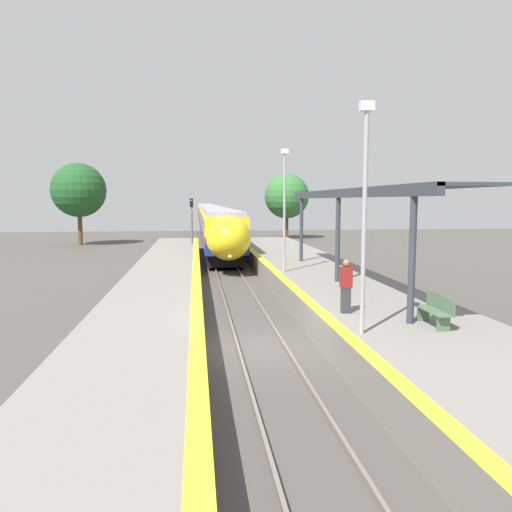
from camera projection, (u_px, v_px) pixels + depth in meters
The scene contains 14 objects.
ground_plane at pixel (261, 348), 15.40m from camera, with size 120.00×120.00×0.00m, color #4C4742.
rail_left at pixel (237, 346), 15.31m from camera, with size 0.08×90.00×0.15m, color slate.
rail_right at pixel (284, 345), 15.48m from camera, with size 0.08×90.00×0.15m, color slate.
train at pixel (209, 217), 71.84m from camera, with size 2.83×88.22×3.79m.
platform_right at pixel (393, 327), 15.85m from camera, with size 5.01×64.00×1.04m.
platform_left at pixel (144, 335), 14.93m from camera, with size 3.54×64.00×1.04m.
platform_bench at pixel (436, 309), 13.90m from camera, with size 0.44×1.58×0.89m.
person_waiting at pixel (346, 285), 15.45m from camera, with size 0.36×0.22×1.68m.
railway_signal at pixel (192, 221), 40.39m from camera, with size 0.28×0.28×4.69m.
lamppost_near at pixel (365, 205), 12.77m from camera, with size 0.36×0.20×5.97m.
lamppost_mid at pixel (284, 203), 24.28m from camera, with size 0.36×0.20×5.97m.
station_canopy at pixel (352, 195), 21.24m from camera, with size 2.02×17.87×3.96m.
background_tree_left at pixel (79, 190), 50.00m from camera, with size 5.42×5.42×8.26m.
background_tree_right at pixel (287, 196), 58.67m from camera, with size 5.26×5.26×7.66m.
Camera 1 is at (-1.94, -14.87, 4.53)m, focal length 35.00 mm.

